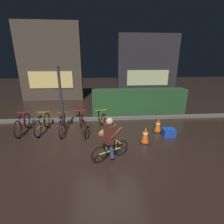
{
  "coord_description": "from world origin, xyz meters",
  "views": [
    {
      "loc": [
        -0.25,
        -4.97,
        2.73
      ],
      "look_at": [
        0.2,
        0.6,
        0.9
      ],
      "focal_mm": 26.12,
      "sensor_mm": 36.0,
      "label": 1
    }
  ],
  "objects_px": {
    "parked_bike_left_mid": "(42,124)",
    "parked_bike_center_left": "(62,124)",
    "parked_bike_right_mid": "(103,121)",
    "traffic_cone_far": "(158,125)",
    "street_post": "(61,100)",
    "parked_bike_center_right": "(82,123)",
    "cyclist": "(109,139)",
    "traffic_cone_near": "(145,135)",
    "blue_crate": "(169,132)",
    "parked_bike_leftmost": "(23,124)"
  },
  "relations": [
    {
      "from": "parked_bike_left_mid",
      "to": "traffic_cone_far",
      "type": "xyz_separation_m",
      "value": [
        4.49,
        -0.35,
        -0.06
      ]
    },
    {
      "from": "parked_bike_leftmost",
      "to": "traffic_cone_near",
      "type": "relative_size",
      "value": 2.73
    },
    {
      "from": "parked_bike_right_mid",
      "to": "traffic_cone_near",
      "type": "bearing_deg",
      "value": -143.42
    },
    {
      "from": "parked_bike_center_right",
      "to": "cyclist",
      "type": "xyz_separation_m",
      "value": [
        0.93,
        -1.87,
        0.26
      ]
    },
    {
      "from": "street_post",
      "to": "parked_bike_left_mid",
      "type": "bearing_deg",
      "value": -171.62
    },
    {
      "from": "parked_bike_right_mid",
      "to": "traffic_cone_near",
      "type": "height_order",
      "value": "parked_bike_right_mid"
    },
    {
      "from": "parked_bike_right_mid",
      "to": "traffic_cone_near",
      "type": "xyz_separation_m",
      "value": [
        1.41,
        -1.23,
        -0.06
      ]
    },
    {
      "from": "parked_bike_right_mid",
      "to": "blue_crate",
      "type": "height_order",
      "value": "parked_bike_right_mid"
    },
    {
      "from": "parked_bike_left_mid",
      "to": "parked_bike_center_left",
      "type": "relative_size",
      "value": 0.98
    },
    {
      "from": "parked_bike_leftmost",
      "to": "parked_bike_left_mid",
      "type": "relative_size",
      "value": 1.0
    },
    {
      "from": "parked_bike_center_right",
      "to": "cyclist",
      "type": "height_order",
      "value": "cyclist"
    },
    {
      "from": "traffic_cone_far",
      "to": "parked_bike_center_left",
      "type": "bearing_deg",
      "value": 176.58
    },
    {
      "from": "parked_bike_center_left",
      "to": "blue_crate",
      "type": "relative_size",
      "value": 3.69
    },
    {
      "from": "parked_bike_leftmost",
      "to": "parked_bike_left_mid",
      "type": "bearing_deg",
      "value": -95.53
    },
    {
      "from": "parked_bike_leftmost",
      "to": "traffic_cone_far",
      "type": "height_order",
      "value": "parked_bike_leftmost"
    },
    {
      "from": "traffic_cone_far",
      "to": "parked_bike_left_mid",
      "type": "bearing_deg",
      "value": 175.55
    },
    {
      "from": "parked_bike_leftmost",
      "to": "traffic_cone_near",
      "type": "bearing_deg",
      "value": -108.9
    },
    {
      "from": "parked_bike_right_mid",
      "to": "parked_bike_center_left",
      "type": "bearing_deg",
      "value": 83.85
    },
    {
      "from": "parked_bike_left_mid",
      "to": "cyclist",
      "type": "xyz_separation_m",
      "value": [
        2.47,
        -2.02,
        0.29
      ]
    },
    {
      "from": "street_post",
      "to": "parked_bike_right_mid",
      "type": "bearing_deg",
      "value": -2.68
    },
    {
      "from": "parked_bike_left_mid",
      "to": "traffic_cone_far",
      "type": "height_order",
      "value": "parked_bike_left_mid"
    },
    {
      "from": "traffic_cone_far",
      "to": "street_post",
      "type": "bearing_deg",
      "value": 172.89
    },
    {
      "from": "parked_bike_leftmost",
      "to": "parked_bike_center_right",
      "type": "height_order",
      "value": "parked_bike_center_right"
    },
    {
      "from": "cyclist",
      "to": "parked_bike_leftmost",
      "type": "bearing_deg",
      "value": 121.54
    },
    {
      "from": "parked_bike_left_mid",
      "to": "parked_bike_center_right",
      "type": "bearing_deg",
      "value": -92.98
    },
    {
      "from": "parked_bike_center_left",
      "to": "parked_bike_left_mid",
      "type": "bearing_deg",
      "value": 76.26
    },
    {
      "from": "parked_bike_left_mid",
      "to": "parked_bike_right_mid",
      "type": "relative_size",
      "value": 1.0
    },
    {
      "from": "parked_bike_left_mid",
      "to": "cyclist",
      "type": "height_order",
      "value": "cyclist"
    },
    {
      "from": "parked_bike_leftmost",
      "to": "parked_bike_right_mid",
      "type": "xyz_separation_m",
      "value": [
        3.1,
        0.02,
        0.0
      ]
    },
    {
      "from": "parked_bike_center_left",
      "to": "blue_crate",
      "type": "height_order",
      "value": "parked_bike_center_left"
    },
    {
      "from": "parked_bike_center_right",
      "to": "traffic_cone_near",
      "type": "height_order",
      "value": "parked_bike_center_right"
    },
    {
      "from": "parked_bike_right_mid",
      "to": "cyclist",
      "type": "xyz_separation_m",
      "value": [
        0.12,
        -2.06,
        0.29
      ]
    },
    {
      "from": "street_post",
      "to": "traffic_cone_far",
      "type": "height_order",
      "value": "street_post"
    },
    {
      "from": "parked_bike_center_left",
      "to": "traffic_cone_near",
      "type": "bearing_deg",
      "value": -114.1
    },
    {
      "from": "street_post",
      "to": "traffic_cone_far",
      "type": "distance_m",
      "value": 3.87
    },
    {
      "from": "parked_bike_leftmost",
      "to": "cyclist",
      "type": "bearing_deg",
      "value": -126.19
    },
    {
      "from": "parked_bike_left_mid",
      "to": "traffic_cone_near",
      "type": "distance_m",
      "value": 3.93
    },
    {
      "from": "cyclist",
      "to": "parked_bike_right_mid",
      "type": "bearing_deg",
      "value": 67.29
    },
    {
      "from": "street_post",
      "to": "parked_bike_center_right",
      "type": "bearing_deg",
      "value": -18.57
    },
    {
      "from": "street_post",
      "to": "parked_bike_center_right",
      "type": "height_order",
      "value": "street_post"
    },
    {
      "from": "cyclist",
      "to": "parked_bike_left_mid",
      "type": "bearing_deg",
      "value": 114.6
    },
    {
      "from": "blue_crate",
      "to": "cyclist",
      "type": "xyz_separation_m",
      "value": [
        -2.27,
        -1.23,
        0.48
      ]
    },
    {
      "from": "parked_bike_leftmost",
      "to": "traffic_cone_far",
      "type": "distance_m",
      "value": 5.26
    },
    {
      "from": "street_post",
      "to": "parked_bike_right_mid",
      "type": "distance_m",
      "value": 1.81
    },
    {
      "from": "parked_bike_center_right",
      "to": "cyclist",
      "type": "relative_size",
      "value": 1.37
    },
    {
      "from": "parked_bike_center_left",
      "to": "cyclist",
      "type": "distance_m",
      "value": 2.55
    },
    {
      "from": "parked_bike_leftmost",
      "to": "parked_bike_right_mid",
      "type": "relative_size",
      "value": 1.0
    },
    {
      "from": "street_post",
      "to": "parked_bike_leftmost",
      "type": "relative_size",
      "value": 1.56
    },
    {
      "from": "parked_bike_center_left",
      "to": "parked_bike_center_right",
      "type": "bearing_deg",
      "value": -95.62
    },
    {
      "from": "traffic_cone_far",
      "to": "blue_crate",
      "type": "height_order",
      "value": "traffic_cone_far"
    }
  ]
}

